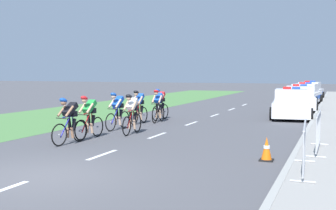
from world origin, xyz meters
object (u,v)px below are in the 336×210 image
object	(u,v)px
cyclist_fifth	(139,107)
cyclist_sixth	(158,105)
crowd_barrier_middle	(318,132)
crowd_barrier_front	(304,148)
traffic_cone_near	(267,149)
cyclist_third	(132,113)
police_car_nearest	(291,105)
cyclist_lead	(69,120)
police_car_furthest	(310,92)
cyclist_second	(89,116)
cyclist_fourth	(117,111)
police_car_second	(299,99)
police_car_third	(305,95)
cyclist_seventh	(160,104)

from	to	relation	value
cyclist_fifth	cyclist_sixth	world-z (taller)	same
crowd_barrier_middle	cyclist_sixth	bearing A→B (deg)	142.31
crowd_barrier_front	traffic_cone_near	distance (m)	1.79
cyclist_third	cyclist_sixth	bearing A→B (deg)	98.47
traffic_cone_near	police_car_nearest	bearing A→B (deg)	92.42
police_car_nearest	crowd_barrier_middle	size ratio (longest dim) A/B	1.96
crowd_barrier_middle	crowd_barrier_front	bearing A→B (deg)	-93.81
police_car_nearest	cyclist_lead	bearing A→B (deg)	-118.54
police_car_furthest	crowd_barrier_middle	distance (m)	25.30
cyclist_sixth	crowd_barrier_front	bearing A→B (deg)	-49.83
cyclist_third	cyclist_fifth	size ratio (longest dim) A/B	1.00
cyclist_sixth	cyclist_second	bearing A→B (deg)	-93.50
police_car_furthest	crowd_barrier_front	xyz separation A→B (m)	(1.52, -28.03, -0.03)
cyclist_fourth	crowd_barrier_front	world-z (taller)	cyclist_fourth
cyclist_fourth	cyclist_fifth	world-z (taller)	same
police_car_second	crowd_barrier_front	size ratio (longest dim) A/B	1.96
cyclist_fifth	police_car_nearest	size ratio (longest dim) A/B	0.38
cyclist_lead	cyclist_fifth	distance (m)	5.72
cyclist_fifth	traffic_cone_near	world-z (taller)	cyclist_fifth
cyclist_lead	traffic_cone_near	size ratio (longest dim) A/B	2.69
police_car_third	crowd_barrier_front	xyz separation A→B (m)	(1.52, -22.72, -0.03)
cyclist_fourth	police_car_second	xyz separation A→B (m)	(6.09, 12.22, -0.11)
cyclist_second	cyclist_third	bearing A→B (deg)	58.81
cyclist_fourth	crowd_barrier_middle	size ratio (longest dim) A/B	0.74
police_car_third	cyclist_fourth	bearing A→B (deg)	-109.31
traffic_cone_near	cyclist_lead	bearing A→B (deg)	177.07
crowd_barrier_front	cyclist_lead	bearing A→B (deg)	166.80
cyclist_lead	police_car_third	xyz separation A→B (m)	(5.91, 20.97, -0.11)
cyclist_seventh	cyclist_second	bearing A→B (deg)	-90.31
cyclist_second	cyclist_sixth	xyz separation A→B (m)	(0.33, 5.47, 0.00)
cyclist_third	crowd_barrier_front	size ratio (longest dim) A/B	0.74
police_car_furthest	cyclist_fifth	bearing A→B (deg)	-106.58
cyclist_second	cyclist_third	xyz separation A→B (m)	(0.92, 1.52, 0.00)
cyclist_seventh	police_car_furthest	distance (m)	19.53
cyclist_fourth	traffic_cone_near	distance (m)	7.67
cyclist_fourth	crowd_barrier_middle	distance (m)	8.20
police_car_nearest	police_car_furthest	size ratio (longest dim) A/B	1.01
cyclist_second	traffic_cone_near	bearing A→B (deg)	-13.56
cyclist_fifth	traffic_cone_near	xyz separation A→B (m)	(6.60, -6.04, -0.48)
cyclist_third	traffic_cone_near	world-z (taller)	cyclist_third
cyclist_fourth	police_car_nearest	distance (m)	9.48
police_car_nearest	crowd_barrier_middle	world-z (taller)	police_car_nearest
police_car_third	crowd_barrier_middle	bearing A→B (deg)	-85.10
cyclist_third	police_car_second	xyz separation A→B (m)	(5.01, 13.09, -0.11)
cyclist_sixth	police_car_nearest	distance (m)	6.99
cyclist_fourth	police_car_furthest	distance (m)	23.47
cyclist_seventh	crowd_barrier_front	bearing A→B (deg)	-51.75
police_car_nearest	crowd_barrier_middle	distance (m)	9.98
cyclist_sixth	police_car_nearest	size ratio (longest dim) A/B	0.38
cyclist_fourth	traffic_cone_near	bearing A→B (deg)	-30.97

